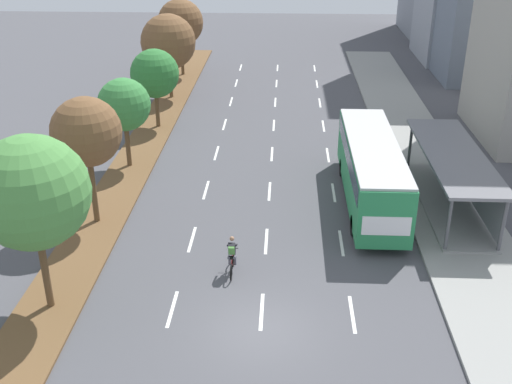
% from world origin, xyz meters
% --- Properties ---
extents(ground_plane, '(140.00, 140.00, 0.00)m').
position_xyz_m(ground_plane, '(0.00, 0.00, 0.00)').
color(ground_plane, '#4C4C51').
extents(median_strip, '(2.60, 52.00, 0.12)m').
position_xyz_m(median_strip, '(-8.30, 20.00, 0.06)').
color(median_strip, brown).
rests_on(median_strip, ground).
extents(sidewalk_right, '(4.50, 52.00, 0.15)m').
position_xyz_m(sidewalk_right, '(9.25, 20.00, 0.07)').
color(sidewalk_right, gray).
rests_on(sidewalk_right, ground).
extents(lane_divider_left, '(0.14, 46.00, 0.01)m').
position_xyz_m(lane_divider_left, '(-3.50, 17.50, 0.00)').
color(lane_divider_left, white).
rests_on(lane_divider_left, ground).
extents(lane_divider_center, '(0.14, 46.00, 0.01)m').
position_xyz_m(lane_divider_center, '(0.00, 17.50, 0.00)').
color(lane_divider_center, white).
rests_on(lane_divider_center, ground).
extents(lane_divider_right, '(0.14, 46.00, 0.01)m').
position_xyz_m(lane_divider_right, '(3.50, 17.50, 0.00)').
color(lane_divider_right, white).
rests_on(lane_divider_right, ground).
extents(bus_shelter, '(2.90, 10.41, 2.86)m').
position_xyz_m(bus_shelter, '(9.53, 10.63, 1.87)').
color(bus_shelter, gray).
rests_on(bus_shelter, sidewalk_right).
extents(bus, '(2.54, 11.29, 3.37)m').
position_xyz_m(bus, '(5.25, 10.91, 2.07)').
color(bus, '#28844C').
rests_on(bus, ground).
extents(cyclist, '(0.46, 1.82, 1.71)m').
position_xyz_m(cyclist, '(-1.37, 3.85, 0.79)').
color(cyclist, black).
rests_on(cyclist, ground).
extents(median_tree_nearest, '(4.23, 4.23, 7.00)m').
position_xyz_m(median_tree_nearest, '(-8.25, 1.01, 5.00)').
color(median_tree_nearest, brown).
rests_on(median_tree_nearest, median_strip).
extents(median_tree_second, '(3.30, 3.30, 6.28)m').
position_xyz_m(median_tree_second, '(-8.41, 8.03, 4.73)').
color(median_tree_second, brown).
rests_on(median_tree_second, median_strip).
extents(median_tree_third, '(3.05, 3.05, 5.27)m').
position_xyz_m(median_tree_third, '(-8.44, 15.04, 3.85)').
color(median_tree_third, brown).
rests_on(median_tree_third, median_strip).
extents(median_tree_fourth, '(3.29, 3.29, 5.37)m').
position_xyz_m(median_tree_fourth, '(-8.06, 22.06, 3.83)').
color(median_tree_fourth, brown).
rests_on(median_tree_fourth, median_strip).
extents(median_tree_fifth, '(4.25, 4.25, 6.51)m').
position_xyz_m(median_tree_fifth, '(-8.34, 29.07, 4.49)').
color(median_tree_fifth, brown).
rests_on(median_tree_fifth, median_strip).
extents(median_tree_farthest, '(4.00, 4.00, 6.60)m').
position_xyz_m(median_tree_farthest, '(-8.50, 36.08, 4.71)').
color(median_tree_farthest, brown).
rests_on(median_tree_farthest, median_strip).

